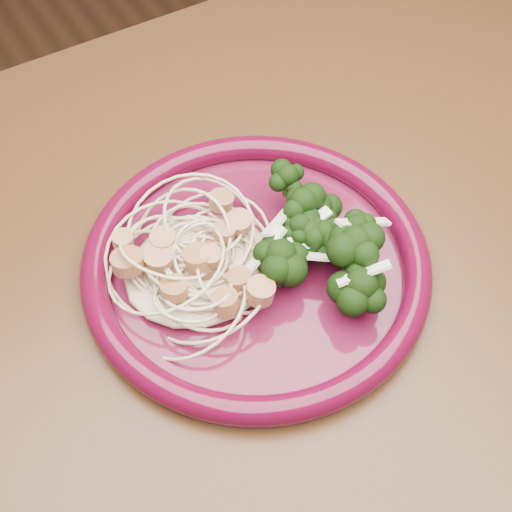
{
  "coord_description": "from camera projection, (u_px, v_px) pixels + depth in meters",
  "views": [
    {
      "loc": [
        -0.13,
        -0.25,
        1.22
      ],
      "look_at": [
        0.04,
        0.04,
        0.77
      ],
      "focal_mm": 50.0,
      "sensor_mm": 36.0,
      "label": 1
    }
  ],
  "objects": [
    {
      "name": "dining_table",
      "position": [
        240.0,
        391.0,
        0.63
      ],
      "size": [
        1.2,
        0.8,
        0.75
      ],
      "color": "#472814",
      "rests_on": "ground"
    },
    {
      "name": "broccoli_pile",
      "position": [
        324.0,
        240.0,
        0.57
      ],
      "size": [
        0.13,
        0.16,
        0.05
      ],
      "primitive_type": "ellipsoid",
      "rotation": [
        0.0,
        0.0,
        -0.39
      ],
      "color": "black",
      "rests_on": "dinner_plate"
    },
    {
      "name": "scallop_cluster",
      "position": [
        197.0,
        235.0,
        0.54
      ],
      "size": [
        0.16,
        0.16,
        0.04
      ],
      "primitive_type": null,
      "rotation": [
        0.0,
        0.0,
        -0.39
      ],
      "color": "#A87145",
      "rests_on": "spaghetti_pile"
    },
    {
      "name": "dinner_plate",
      "position": [
        256.0,
        263.0,
        0.58
      ],
      "size": [
        0.37,
        0.37,
        0.02
      ],
      "rotation": [
        0.0,
        0.0,
        -0.39
      ],
      "color": "#4C0D23",
      "rests_on": "dining_table"
    },
    {
      "name": "spaghetti_pile",
      "position": [
        200.0,
        262.0,
        0.57
      ],
      "size": [
        0.16,
        0.15,
        0.03
      ],
      "primitive_type": "ellipsoid",
      "rotation": [
        0.0,
        0.0,
        -0.39
      ],
      "color": "#CCB68D",
      "rests_on": "dinner_plate"
    },
    {
      "name": "onion_garnish",
      "position": [
        327.0,
        215.0,
        0.54
      ],
      "size": [
        0.09,
        0.11,
        0.05
      ],
      "primitive_type": null,
      "rotation": [
        0.0,
        0.0,
        -0.39
      ],
      "color": "beige",
      "rests_on": "broccoli_pile"
    }
  ]
}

